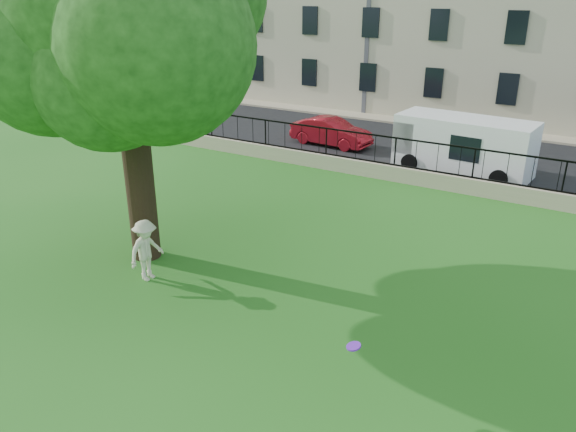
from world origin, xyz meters
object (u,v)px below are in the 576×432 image
Objects in this scene: red_sedan at (331,132)px; man at (146,250)px; frisbee at (354,346)px; tree at (120,12)px; white_van at (464,146)px.

man is at bearing -167.67° from red_sedan.
tree is at bearing 162.15° from frisbee.
red_sedan is at bearing 118.30° from frisbee.
man is 14.05m from white_van.
man reaches higher than frisbee.
tree is 14.54m from red_sedan.
frisbee is 14.86m from white_van.
frisbee is 17.87m from red_sedan.
red_sedan is at bearing 176.25° from white_van.
red_sedan is 6.59m from white_van.
tree is 9.63m from frisbee.
white_van is (6.50, -1.00, 0.47)m from red_sedan.
man is 14.45m from red_sedan.
red_sedan is 0.74× the size of white_van.
tree reaches higher than man.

